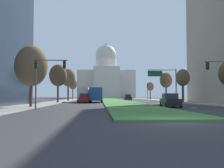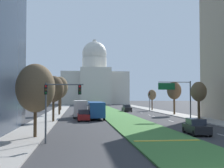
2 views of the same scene
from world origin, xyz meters
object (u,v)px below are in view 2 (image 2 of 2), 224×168
Objects in this scene: street_tree_left_near at (35,88)px; sedan_distant at (81,111)px; street_tree_right_mid at (199,92)px; sedan_midblock at (83,116)px; street_tree_left_distant at (61,92)px; capitol_building at (94,82)px; traffic_light_far_right at (150,99)px; overhead_guide_sign at (178,92)px; street_tree_left_mid at (53,89)px; street_tree_left_far at (59,87)px; street_tree_right_far at (174,91)px; city_bus at (96,109)px; box_truck_delivery at (80,109)px; traffic_light_near_left at (56,99)px; sedan_lead_stopped at (196,127)px; sedan_far_horizon at (127,108)px; street_tree_right_distant at (152,95)px.

street_tree_left_near reaches higher than sedan_distant.
street_tree_right_mid is 1.38× the size of sedan_midblock.
street_tree_left_distant is (-0.65, 53.51, 0.31)m from street_tree_left_near.
capitol_building reaches higher than traffic_light_far_right.
street_tree_right_mid is (11.50, -99.41, -6.17)m from capitol_building.
street_tree_left_mid reaches higher than overhead_guide_sign.
street_tree_right_far is at bearing -4.92° from street_tree_left_far.
sedan_distant is at bearing 74.49° from street_tree_left_mid.
city_bus is (2.46, -9.56, 0.98)m from sedan_distant.
overhead_guide_sign is 17.92m from box_truck_delivery.
capitol_building is 6.80× the size of sedan_distant.
street_tree_left_near reaches higher than city_bus.
street_tree_right_far is 19.93m from sedan_distant.
traffic_light_near_left is 0.65× the size of street_tree_left_far.
street_tree_left_distant reaches higher than sedan_distant.
traffic_light_far_right is at bearing 97.17° from street_tree_right_far.
box_truck_delivery is at bearing 154.47° from street_tree_right_mid.
street_tree_right_far is (21.94, 35.23, 1.30)m from traffic_light_near_left.
sedan_lead_stopped reaches higher than sedan_distant.
sedan_distant is 7.51m from box_truck_delivery.
street_tree_left_far is at bearing 90.42° from street_tree_left_mid.
street_tree_left_mid is 0.89× the size of street_tree_left_far.
traffic_light_far_right is 25.49m from street_tree_left_far.
street_tree_right_far is 16.75m from sedan_far_horizon.
sedan_far_horizon is at bearing 59.49° from box_truck_delivery.
street_tree_left_mid is 1.13× the size of street_tree_right_mid.
street_tree_right_mid reaches higher than sedan_far_horizon.
traffic_light_far_right is at bearing 67.97° from traffic_light_near_left.
street_tree_right_mid is at bearing -25.53° from box_truck_delivery.
street_tree_right_mid is 0.99× the size of box_truck_delivery.
street_tree_left_mid is at bearing -153.35° from sedan_midblock.
sedan_far_horizon is (-7.83, 14.17, -4.28)m from street_tree_right_far.
street_tree_left_near is 56.40m from street_tree_right_distant.
street_tree_right_far reaches higher than city_bus.
street_tree_left_near is (-22.29, -46.45, 1.49)m from traffic_light_far_right.
sedan_distant is at bearing -6.85° from street_tree_left_far.
street_tree_right_mid is (21.13, 20.28, 0.85)m from traffic_light_near_left.
sedan_distant is at bearing 90.93° from sedan_midblock.
sedan_distant is at bearing -94.89° from capitol_building.
street_tree_right_mid is 25.13m from sedan_distant.
street_tree_right_far is at bearing 76.04° from sedan_lead_stopped.
street_tree_right_mid is at bearing -1.26° from street_tree_left_mid.
street_tree_left_far is (-20.26, 15.54, 1.13)m from overhead_guide_sign.
street_tree_left_far reaches higher than sedan_distant.
street_tree_left_near is 1.12× the size of box_truck_delivery.
street_tree_right_far is 19.05m from city_bus.
street_tree_left_far is at bearing 108.61° from sedan_midblock.
street_tree_right_distant is (23.79, 33.48, -0.83)m from street_tree_left_mid.
city_bus is (7.01, -10.11, -4.01)m from street_tree_left_far.
street_tree_right_mid is at bearing -93.08° from street_tree_right_far.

